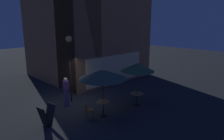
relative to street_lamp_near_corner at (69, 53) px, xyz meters
The scene contains 10 objects.
ground_plane 3.05m from the street_lamp_near_corner, 125.70° to the right, with size 60.00×60.00×0.00m, color #222629.
cafe_building 5.00m from the street_lamp_near_corner, 41.92° to the left, with size 8.15×7.94×9.71m.
street_lamp_near_corner is the anchor object (origin of this frame).
menu_sandwich_board 4.02m from the street_lamp_near_corner, 144.95° to the right, with size 0.76×0.66×1.01m.
cafe_table_0 3.77m from the street_lamp_near_corner, 90.01° to the right, with size 0.73×0.73×0.79m.
cafe_table_1 4.67m from the street_lamp_near_corner, 53.47° to the right, with size 0.76×0.76×0.72m.
patio_umbrella_0 2.98m from the street_lamp_near_corner, 90.01° to the right, with size 2.40×2.40×2.46m.
patio_umbrella_1 4.04m from the street_lamp_near_corner, 53.47° to the right, with size 1.92×1.92×2.51m.
cafe_chair_0 3.65m from the street_lamp_near_corner, 106.96° to the right, with size 0.51×0.51×0.87m.
patron_standing_0 2.27m from the street_lamp_near_corner, 145.40° to the right, with size 0.32×0.32×1.70m.
Camera 1 is at (-6.37, -9.79, 4.79)m, focal length 33.28 mm.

